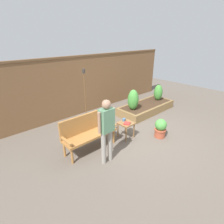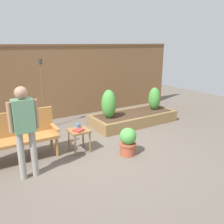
{
  "view_description": "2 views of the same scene",
  "coord_description": "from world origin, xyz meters",
  "views": [
    {
      "loc": [
        -3.76,
        -2.97,
        2.79
      ],
      "look_at": [
        -0.22,
        0.91,
        0.54
      ],
      "focal_mm": 28.79,
      "sensor_mm": 36.0,
      "label": 1
    },
    {
      "loc": [
        -2.16,
        -4.04,
        2.2
      ],
      "look_at": [
        0.65,
        0.47,
        0.63
      ],
      "focal_mm": 37.74,
      "sensor_mm": 36.0,
      "label": 2
    }
  ],
  "objects": [
    {
      "name": "shrub_near_bench",
      "position": [
        0.88,
        1.0,
        0.67
      ],
      "size": [
        0.39,
        0.39,
        0.75
      ],
      "color": "brown",
      "rests_on": "raised_planter_bed"
    },
    {
      "name": "tiki_torch",
      "position": [
        -0.55,
        1.89,
        1.23
      ],
      "size": [
        0.1,
        0.1,
        1.81
      ],
      "color": "brown",
      "rests_on": "ground_plane"
    },
    {
      "name": "potted_boxwood",
      "position": [
        0.42,
        -0.5,
        0.3
      ],
      "size": [
        0.35,
        0.35,
        0.57
      ],
      "color": "#A84C33",
      "rests_on": "ground_plane"
    },
    {
      "name": "raised_planter_bed",
      "position": [
        1.7,
        1.0,
        0.15
      ],
      "size": [
        2.4,
        1.0,
        0.3
      ],
      "color": "olive",
      "rests_on": "ground_plane"
    },
    {
      "name": "book_on_table",
      "position": [
        -0.38,
        0.1,
        0.5
      ],
      "size": [
        0.24,
        0.23,
        0.03
      ],
      "primitive_type": "cube",
      "rotation": [
        0.0,
        0.0,
        0.45
      ],
      "color": "#B2332D",
      "rests_on": "side_table"
    },
    {
      "name": "person_by_bench",
      "position": [
        -1.48,
        -0.29,
        0.93
      ],
      "size": [
        0.47,
        0.2,
        1.56
      ],
      "color": "gray",
      "rests_on": "ground_plane"
    },
    {
      "name": "fence_back",
      "position": [
        0.0,
        2.6,
        1.09
      ],
      "size": [
        8.4,
        0.14,
        2.16
      ],
      "color": "brown",
      "rests_on": "ground_plane"
    },
    {
      "name": "cup_on_table",
      "position": [
        -0.31,
        0.29,
        0.52
      ],
      "size": [
        0.12,
        0.09,
        0.08
      ],
      "color": "teal",
      "rests_on": "side_table"
    },
    {
      "name": "garden_bench",
      "position": [
        -1.47,
        0.47,
        0.54
      ],
      "size": [
        1.44,
        0.48,
        0.94
      ],
      "color": "#A87038",
      "rests_on": "ground_plane"
    },
    {
      "name": "ground_plane",
      "position": [
        0.0,
        0.0,
        0.0
      ],
      "size": [
        14.0,
        14.0,
        0.0
      ],
      "primitive_type": "plane",
      "color": "#60564C"
    },
    {
      "name": "side_table",
      "position": [
        -0.34,
        0.17,
        0.4
      ],
      "size": [
        0.4,
        0.4,
        0.48
      ],
      "color": "olive",
      "rests_on": "ground_plane"
    },
    {
      "name": "shrub_far_corner",
      "position": [
        2.44,
        1.0,
        0.63
      ],
      "size": [
        0.35,
        0.35,
        0.65
      ],
      "color": "brown",
      "rests_on": "raised_planter_bed"
    }
  ]
}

